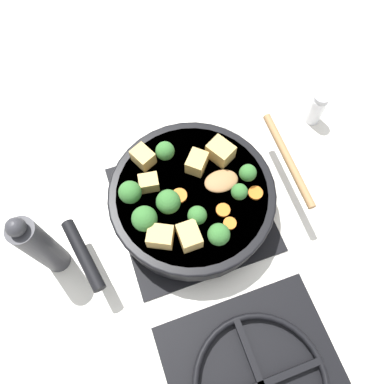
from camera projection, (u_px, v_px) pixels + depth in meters
ground_plane at (192, 209)px, 0.81m from camera, size 2.40×2.40×0.00m
front_burner_grate at (192, 207)px, 0.80m from camera, size 0.31×0.31×0.03m
rear_burner_grate at (260, 384)px, 0.66m from camera, size 0.31×0.31×0.03m
skillet_pan at (191, 198)px, 0.76m from camera, size 0.42×0.33×0.06m
wooden_spoon at (259, 170)px, 0.74m from camera, size 0.19×0.22×0.02m
tofu_cube_center_large at (197, 162)px, 0.74m from camera, size 0.05×0.06×0.03m
tofu_cube_near_handle at (220, 152)px, 0.75m from camera, size 0.06×0.06×0.04m
tofu_cube_east_chunk at (143, 157)px, 0.74m from camera, size 0.05×0.05×0.03m
tofu_cube_west_chunk at (189, 236)px, 0.68m from camera, size 0.04×0.05×0.04m
tofu_cube_back_piece at (160, 237)px, 0.67m from camera, size 0.06×0.05×0.04m
tofu_cube_front_piece at (149, 183)px, 0.72m from camera, size 0.04×0.03×0.03m
broccoli_floret_near_spoon at (239, 192)px, 0.71m from camera, size 0.03×0.03×0.04m
broccoli_floret_center_top at (168, 202)px, 0.69m from camera, size 0.05×0.05×0.05m
broccoli_floret_east_rim at (130, 192)px, 0.70m from camera, size 0.04×0.04×0.05m
broccoli_floret_west_rim at (197, 216)px, 0.68m from camera, size 0.04×0.04×0.04m
broccoli_floret_north_edge at (219, 234)px, 0.67m from camera, size 0.04×0.04×0.05m
broccoli_floret_south_cluster at (144, 219)px, 0.68m from camera, size 0.05×0.05×0.05m
broccoli_floret_mid_floret at (165, 151)px, 0.74m from camera, size 0.04×0.04×0.05m
broccoli_floret_small_inner at (248, 173)px, 0.72m from camera, size 0.03×0.03×0.04m
carrot_slice_orange_thin at (223, 210)px, 0.71m from camera, size 0.03×0.03×0.01m
carrot_slice_near_center at (255, 193)px, 0.73m from camera, size 0.03×0.03×0.01m
carrot_slice_edge_slice at (179, 195)px, 0.73m from camera, size 0.03×0.03×0.01m
carrot_slice_under_broccoli at (230, 223)px, 0.70m from camera, size 0.02×0.02×0.01m
pepper_mill at (40, 246)px, 0.67m from camera, size 0.05×0.05×0.22m
salt_shaker at (316, 109)px, 0.87m from camera, size 0.04×0.04×0.09m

